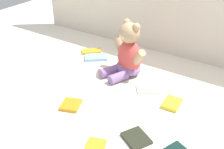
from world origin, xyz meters
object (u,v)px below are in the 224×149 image
object	(u,v)px
book_case_3	(71,105)
book_case_8	(136,138)
teddy_bear	(128,55)
book_case_6	(147,89)
book_case_4	(96,57)
book_case_5	(172,103)
book_case_7	(91,51)

from	to	relation	value
book_case_3	book_case_8	bearing A→B (deg)	-24.08
teddy_bear	book_case_8	world-z (taller)	teddy_bear
book_case_6	book_case_3	bearing A→B (deg)	-71.96
book_case_4	book_case_6	world-z (taller)	book_case_4
teddy_bear	book_case_8	xyz separation A→B (m)	(0.29, -0.43, -0.11)
book_case_5	book_case_8	xyz separation A→B (m)	(-0.03, -0.29, -0.00)
book_case_3	book_case_8	world-z (taller)	book_case_3
book_case_3	book_case_7	world-z (taller)	book_case_3
teddy_bear	book_case_7	distance (m)	0.36
book_case_4	book_case_5	bearing A→B (deg)	-145.95
book_case_4	book_case_5	world-z (taller)	book_case_5
book_case_6	book_case_8	bearing A→B (deg)	-15.93
book_case_3	book_case_7	distance (m)	0.57
book_case_4	book_case_6	size ratio (longest dim) A/B	1.26
book_case_6	book_case_7	world-z (taller)	book_case_7
teddy_bear	book_case_3	world-z (taller)	teddy_bear
book_case_7	book_case_6	bearing A→B (deg)	26.51
book_case_3	book_case_6	bearing A→B (deg)	33.16
teddy_bear	book_case_6	bearing A→B (deg)	-4.96
teddy_bear	book_case_7	bearing A→B (deg)	-175.37
book_case_7	book_case_8	xyz separation A→B (m)	(0.61, -0.53, -0.00)
book_case_7	book_case_8	distance (m)	0.81
book_case_3	book_case_5	size ratio (longest dim) A/B	0.92
book_case_3	book_case_7	bearing A→B (deg)	96.83
teddy_bear	book_case_5	world-z (taller)	teddy_bear
book_case_4	book_case_5	size ratio (longest dim) A/B	1.39
book_case_3	book_case_5	world-z (taller)	book_case_5
book_case_5	book_case_6	distance (m)	0.16
book_case_7	book_case_8	bearing A→B (deg)	6.63
teddy_bear	book_case_7	size ratio (longest dim) A/B	2.46
book_case_4	teddy_bear	bearing A→B (deg)	-138.61
teddy_bear	book_case_6	world-z (taller)	teddy_bear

